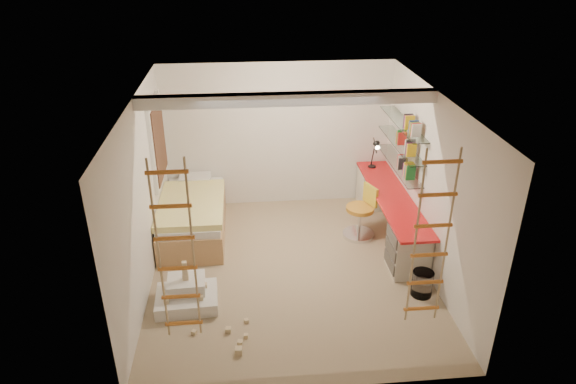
{
  "coord_description": "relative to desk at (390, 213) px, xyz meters",
  "views": [
    {
      "loc": [
        -0.62,
        -6.28,
        4.41
      ],
      "look_at": [
        0.0,
        0.3,
        1.15
      ],
      "focal_mm": 32.0,
      "sensor_mm": 36.0,
      "label": 1
    }
  ],
  "objects": [
    {
      "name": "bed",
      "position": [
        -3.2,
        0.36,
        -0.07
      ],
      "size": [
        1.02,
        2.0,
        0.69
      ],
      "color": "#AD7F51",
      "rests_on": "floor"
    },
    {
      "name": "books",
      "position": [
        0.15,
        0.27,
        1.21
      ],
      "size": [
        0.14,
        0.58,
        0.92
      ],
      "color": "#1E722D",
      "rests_on": "shelves"
    },
    {
      "name": "play_platform",
      "position": [
        -3.17,
        -1.5,
        -0.26
      ],
      "size": [
        0.84,
        0.67,
        0.36
      ],
      "color": "silver",
      "rests_on": "floor"
    },
    {
      "name": "rope_ladder_right",
      "position": [
        -0.37,
        -2.61,
        1.11
      ],
      "size": [
        0.41,
        0.04,
        2.13
      ],
      "primitive_type": null,
      "color": "orange",
      "rests_on": "ceiling"
    },
    {
      "name": "task_lamp",
      "position": [
        -0.05,
        0.96,
        0.73
      ],
      "size": [
        0.14,
        0.36,
        0.57
      ],
      "color": "black",
      "rests_on": "desk"
    },
    {
      "name": "ceiling_beam",
      "position": [
        -1.72,
        -0.56,
        2.12
      ],
      "size": [
        4.0,
        0.18,
        0.16
      ],
      "primitive_type": "cube",
      "color": "white",
      "rests_on": "ceiling"
    },
    {
      "name": "waste_bin",
      "position": [
        0.03,
        -1.6,
        -0.22
      ],
      "size": [
        0.29,
        0.29,
        0.36
      ],
      "primitive_type": "cylinder",
      "color": "white",
      "rests_on": "floor"
    },
    {
      "name": "shelves",
      "position": [
        0.15,
        0.27,
        1.1
      ],
      "size": [
        0.25,
        1.8,
        0.71
      ],
      "color": "white",
      "rests_on": "wall_right"
    },
    {
      "name": "window_blind",
      "position": [
        -3.65,
        0.64,
        1.15
      ],
      "size": [
        0.02,
        1.0,
        1.2
      ],
      "primitive_type": "cube",
      "color": "#4C2D1E",
      "rests_on": "window_frame"
    },
    {
      "name": "desk",
      "position": [
        0.0,
        0.0,
        0.0
      ],
      "size": [
        0.56,
        2.8,
        0.75
      ],
      "color": "red",
      "rests_on": "floor"
    },
    {
      "name": "window_frame",
      "position": [
        -3.69,
        0.64,
        1.15
      ],
      "size": [
        0.06,
        1.15,
        1.35
      ],
      "primitive_type": "cube",
      "color": "white",
      "rests_on": "wall_left"
    },
    {
      "name": "toy_blocks",
      "position": [
        -2.85,
        -1.87,
        -0.2
      ],
      "size": [
        1.09,
        1.16,
        0.63
      ],
      "color": "#CCB284",
      "rests_on": "floor"
    },
    {
      "name": "floor",
      "position": [
        -1.72,
        -0.86,
        -0.4
      ],
      "size": [
        4.5,
        4.5,
        0.0
      ],
      "primitive_type": "plane",
      "color": "#9D8665",
      "rests_on": "ground"
    },
    {
      "name": "rope_ladder_left",
      "position": [
        -3.07,
        -2.61,
        1.11
      ],
      "size": [
        0.41,
        0.04,
        2.13
      ],
      "primitive_type": null,
      "color": "orange",
      "rests_on": "ceiling"
    },
    {
      "name": "swivel_chair",
      "position": [
        -0.47,
        0.03,
        -0.08
      ],
      "size": [
        0.68,
        0.68,
        0.88
      ],
      "color": "#C68426",
      "rests_on": "floor"
    }
  ]
}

